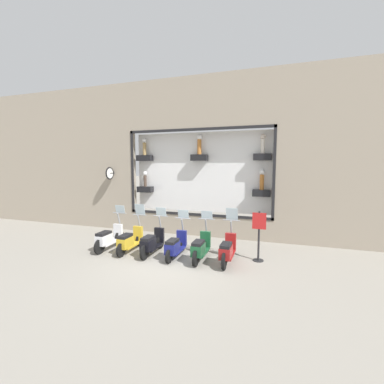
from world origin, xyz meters
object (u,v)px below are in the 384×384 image
Objects in this scene: scooter_black_3 at (152,243)px; scooter_white_5 at (109,238)px; scooter_green_1 at (200,248)px; scooter_red_0 at (227,250)px; scooter_yellow_4 at (129,240)px; scooter_navy_2 at (175,246)px; shop_sign_post at (259,234)px.

scooter_white_5 is at bearing 89.95° from scooter_black_3.
scooter_black_3 is 1.00× the size of scooter_white_5.
scooter_green_1 is at bearing -90.01° from scooter_black_3.
scooter_white_5 reaches higher than scooter_green_1.
scooter_white_5 is (0.00, 1.83, 0.01)m from scooter_black_3.
scooter_red_0 is 3.66m from scooter_yellow_4.
scooter_white_5 is (0.00, 0.92, 0.01)m from scooter_yellow_4.
shop_sign_post reaches higher than scooter_navy_2.
shop_sign_post is (0.55, -3.70, 0.48)m from scooter_black_3.
scooter_black_3 is at bearing 89.59° from scooter_navy_2.
shop_sign_post is at bearing -78.62° from scooter_navy_2.
scooter_yellow_4 reaches higher than scooter_white_5.
scooter_red_0 is 1.00× the size of scooter_green_1.
scooter_white_5 is (0.00, 3.66, 0.00)m from scooter_green_1.
scooter_red_0 is at bearing -89.63° from scooter_green_1.
scooter_navy_2 is 1.83m from scooter_yellow_4.
shop_sign_post is (0.55, -0.96, 0.47)m from scooter_red_0.
scooter_white_5 is 5.58m from shop_sign_post.
scooter_red_0 reaches higher than scooter_black_3.
shop_sign_post is at bearing -84.29° from scooter_white_5.
scooter_green_1 is 2.01m from shop_sign_post.
scooter_navy_2 is (-0.01, 1.83, -0.04)m from scooter_red_0.
scooter_black_3 is 1.06× the size of shop_sign_post.
scooter_black_3 is (-0.01, 2.75, -0.01)m from scooter_red_0.
scooter_red_0 is 1.01× the size of scooter_yellow_4.
shop_sign_post is (0.55, -4.62, 0.48)m from scooter_yellow_4.
scooter_red_0 is 1.00× the size of scooter_black_3.
scooter_navy_2 is at bearing 90.40° from scooter_green_1.
scooter_red_0 reaches higher than scooter_white_5.
scooter_yellow_4 is at bearing 89.78° from scooter_navy_2.
scooter_green_1 is at bearing 106.51° from shop_sign_post.
scooter_white_5 is (-0.00, 4.58, -0.01)m from scooter_red_0.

